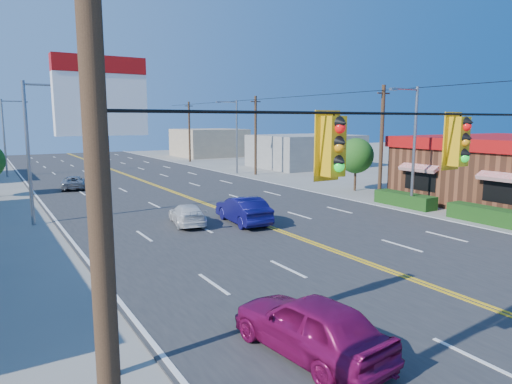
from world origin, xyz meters
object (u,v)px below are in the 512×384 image
pizza_hut_sign (104,153)px  car_magenta (310,327)px  car_blue (243,211)px  car_silver (74,183)px  car_white (187,215)px

pizza_hut_sign → car_magenta: (4.41, -1.68, -4.41)m
car_magenta → car_blue: 14.88m
pizza_hut_sign → car_silver: bearing=82.0°
pizza_hut_sign → car_blue: (10.26, 12.00, -4.41)m
pizza_hut_sign → car_silver: pizza_hut_sign is taller
car_white → car_blue: bearing=166.1°
car_blue → car_silver: car_blue is taller
car_magenta → car_blue: size_ratio=0.97×
car_white → car_silver: bearing=-68.6°
car_white → car_silver: size_ratio=0.99×
car_blue → pizza_hut_sign: bearing=55.0°
car_magenta → car_silver: 32.49m
pizza_hut_sign → car_white: pizza_hut_sign is taller
car_white → car_silver: (-3.06, 17.46, -0.02)m
pizza_hut_sign → car_white: 15.95m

